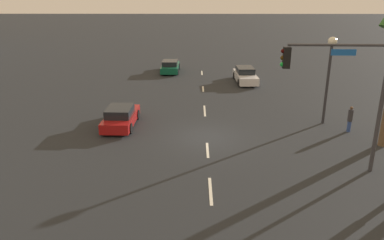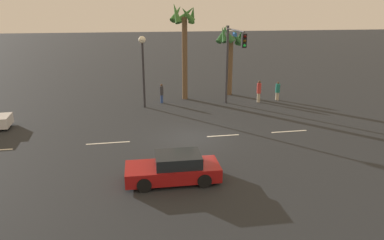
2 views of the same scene
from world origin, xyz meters
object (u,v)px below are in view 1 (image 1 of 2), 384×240
at_px(car_2, 121,117).
at_px(traffic_signal, 349,85).
at_px(car_0, 170,67).
at_px(pedestrian_2, 350,118).
at_px(streetlamp, 330,63).
at_px(car_3, 245,75).

relative_size(car_2, traffic_signal, 0.68).
relative_size(car_0, pedestrian_2, 2.59).
relative_size(car_2, pedestrian_2, 2.65).
bearing_deg(pedestrian_2, streetlamp, -143.23).
height_order(car_2, car_3, car_3).
distance_m(car_3, pedestrian_2, 13.87).
xyz_separation_m(car_3, traffic_signal, (18.29, 2.30, 3.67)).
height_order(car_0, pedestrian_2, pedestrian_2).
bearing_deg(car_2, streetlamp, 92.70).
height_order(car_2, streetlamp, streetlamp).
xyz_separation_m(car_0, pedestrian_2, (17.38, 12.23, 0.28)).
distance_m(car_2, traffic_signal, 13.85).
bearing_deg(car_3, car_0, -120.81).
xyz_separation_m(streetlamp, pedestrian_2, (1.50, 1.12, -3.13)).
bearing_deg(streetlamp, traffic_signal, -11.90).
xyz_separation_m(car_3, streetlamp, (11.48, 3.73, 3.36)).
relative_size(car_2, streetlamp, 0.77).
height_order(car_0, car_3, car_3).
xyz_separation_m(car_0, streetlamp, (15.88, 11.11, 3.41)).
relative_size(car_3, pedestrian_2, 2.86).
height_order(car_3, pedestrian_2, pedestrian_2).
bearing_deg(car_3, traffic_signal, 7.16).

